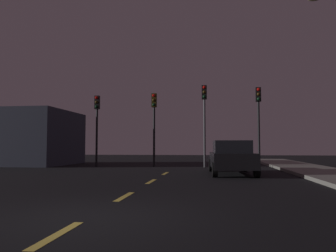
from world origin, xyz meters
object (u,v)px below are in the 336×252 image
(traffic_signal_far_right, at_px, (259,111))
(traffic_signal_far_left, at_px, (97,117))
(traffic_signal_center_right, at_px, (204,110))
(traffic_signal_center_left, at_px, (154,115))
(car_stopped_ahead, at_px, (231,157))

(traffic_signal_far_right, bearing_deg, traffic_signal_far_left, -180.00)
(traffic_signal_center_right, distance_m, traffic_signal_far_right, 3.38)
(traffic_signal_far_right, bearing_deg, traffic_signal_center_right, 179.99)
(traffic_signal_center_left, xyz_separation_m, traffic_signal_center_right, (3.27, 0.00, 0.29))
(traffic_signal_far_left, height_order, traffic_signal_far_right, traffic_signal_far_right)
(traffic_signal_far_left, distance_m, traffic_signal_center_right, 7.15)
(traffic_signal_center_left, relative_size, car_stopped_ahead, 1.03)
(traffic_signal_center_right, distance_m, car_stopped_ahead, 6.10)
(traffic_signal_center_left, distance_m, car_stopped_ahead, 7.43)
(car_stopped_ahead, bearing_deg, traffic_signal_far_left, 148.54)
(traffic_signal_center_left, xyz_separation_m, car_stopped_ahead, (4.64, -5.21, -2.56))
(traffic_signal_far_left, relative_size, traffic_signal_center_right, 0.90)
(traffic_signal_center_right, xyz_separation_m, traffic_signal_far_right, (3.38, -0.00, -0.13))
(traffic_signal_center_left, bearing_deg, traffic_signal_far_left, -180.00)
(traffic_signal_far_left, relative_size, traffic_signal_center_left, 0.99)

